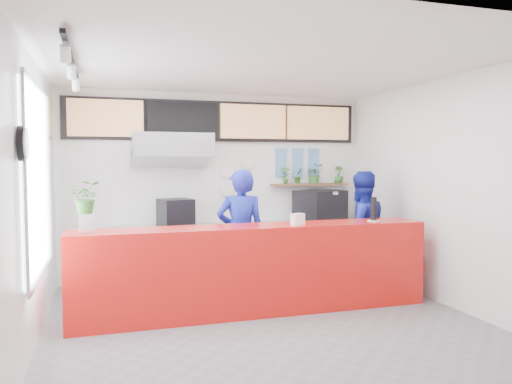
{
  "coord_description": "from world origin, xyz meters",
  "views": [
    {
      "loc": [
        -1.82,
        -5.51,
        1.9
      ],
      "look_at": [
        0.1,
        0.7,
        1.5
      ],
      "focal_mm": 35.0,
      "sensor_mm": 36.0,
      "label": 1
    }
  ],
  "objects": [
    {
      "name": "wall_clock_face",
      "position": [
        -2.43,
        -0.9,
        2.05
      ],
      "size": [
        0.02,
        0.26,
        0.26
      ],
      "primitive_type": "cylinder",
      "rotation": [
        0.0,
        1.57,
        0.0
      ],
      "color": "white",
      "rests_on": "wall_left"
    },
    {
      "name": "white_plate",
      "position": [
        1.64,
        0.36,
        1.11
      ],
      "size": [
        0.2,
        0.2,
        0.01
      ],
      "primitive_type": "cylinder",
      "rotation": [
        0.0,
        0.0,
        0.17
      ],
      "color": "white",
      "rests_on": "service_counter"
    },
    {
      "name": "photo_frame_b",
      "position": [
        1.4,
        2.48,
        2.0
      ],
      "size": [
        0.2,
        0.02,
        0.25
      ],
      "primitive_type": "cube",
      "color": "#598CBF",
      "rests_on": "wall_back"
    },
    {
      "name": "staff_right",
      "position": [
        1.83,
        1.05,
        0.88
      ],
      "size": [
        0.88,
        0.69,
        1.76
      ],
      "primitive_type": "imported",
      "rotation": [
        0.0,
        0.0,
        3.17
      ],
      "color": "navy",
      "rests_on": "ground"
    },
    {
      "name": "hood_lip",
      "position": [
        -0.8,
        2.15,
        1.95
      ],
      "size": [
        1.2,
        0.69,
        0.31
      ],
      "primitive_type": "cube",
      "rotation": [
        -0.35,
        0.0,
        0.0
      ],
      "color": "#B2B5BA",
      "rests_on": "ceiling"
    },
    {
      "name": "napkin_holder",
      "position": [
        0.53,
        0.3,
        1.17
      ],
      "size": [
        0.19,
        0.16,
        0.14
      ],
      "primitive_type": "cube",
      "rotation": [
        0.0,
        0.0,
        0.38
      ],
      "color": "white",
      "rests_on": "service_counter"
    },
    {
      "name": "cream_band",
      "position": [
        0.0,
        2.49,
        2.6
      ],
      "size": [
        5.0,
        0.02,
        0.8
      ],
      "primitive_type": "cube",
      "color": "beige",
      "rests_on": "wall_back"
    },
    {
      "name": "dec_plate_c",
      "position": [
        0.15,
        2.47,
        1.45
      ],
      "size": [
        0.24,
        0.03,
        0.24
      ],
      "primitive_type": "cylinder",
      "rotation": [
        1.57,
        0.0,
        0.0
      ],
      "color": "silver",
      "rests_on": "wall_back"
    },
    {
      "name": "extraction_hood",
      "position": [
        -0.8,
        2.15,
        2.15
      ],
      "size": [
        1.2,
        0.7,
        0.35
      ],
      "primitive_type": "cube",
      "color": "#B2B5BA",
      "rests_on": "ceiling"
    },
    {
      "name": "herb_d",
      "position": [
        2.14,
        2.4,
        1.67
      ],
      "size": [
        0.18,
        0.17,
        0.3
      ],
      "primitive_type": "imported",
      "rotation": [
        0.0,
        0.0,
        -0.11
      ],
      "color": "#2F6724",
      "rests_on": "herb_shelf"
    },
    {
      "name": "floor",
      "position": [
        0.0,
        0.0,
        0.0
      ],
      "size": [
        5.0,
        5.0,
        0.0
      ],
      "primitive_type": "plane",
      "color": "slate",
      "rests_on": "ground"
    },
    {
      "name": "staff_center",
      "position": [
        -0.03,
        0.97,
        0.9
      ],
      "size": [
        0.73,
        0.55,
        1.8
      ],
      "primitive_type": "imported",
      "rotation": [
        0.0,
        0.0,
        2.94
      ],
      "color": "navy",
      "rests_on": "ground"
    },
    {
      "name": "ceiling",
      "position": [
        0.0,
        0.0,
        3.0
      ],
      "size": [
        5.0,
        5.0,
        0.0
      ],
      "primitive_type": "plane",
      "rotation": [
        3.14,
        0.0,
        0.0
      ],
      "color": "silver"
    },
    {
      "name": "photo_frame_e",
      "position": [
        1.4,
        2.48,
        1.75
      ],
      "size": [
        0.2,
        0.02,
        0.25
      ],
      "primitive_type": "cube",
      "color": "#598CBF",
      "rests_on": "wall_back"
    },
    {
      "name": "service_counter",
      "position": [
        0.0,
        0.4,
        0.55
      ],
      "size": [
        4.5,
        0.6,
        1.1
      ],
      "primitive_type": "cube",
      "color": "red",
      "rests_on": "ground"
    },
    {
      "name": "herb_a",
      "position": [
        1.14,
        2.4,
        1.67
      ],
      "size": [
        0.18,
        0.15,
        0.3
      ],
      "primitive_type": "imported",
      "rotation": [
        0.0,
        0.0,
        -0.32
      ],
      "color": "#2F6724",
      "rests_on": "herb_shelf"
    },
    {
      "name": "window_frame",
      "position": [
        -2.45,
        0.3,
        1.7
      ],
      "size": [
        0.03,
        2.3,
        2.0
      ],
      "primitive_type": "cube",
      "color": "#B2B5BA",
      "rests_on": "wall_left"
    },
    {
      "name": "dec_plate_d",
      "position": [
        0.5,
        2.47,
        1.9
      ],
      "size": [
        0.24,
        0.03,
        0.24
      ],
      "primitive_type": "cylinder",
      "rotation": [
        1.57,
        0.0,
        0.0
      ],
      "color": "silver",
      "rests_on": "wall_back"
    },
    {
      "name": "photo_frame_a",
      "position": [
        1.1,
        2.48,
        2.0
      ],
      "size": [
        0.2,
        0.02,
        0.25
      ],
      "primitive_type": "cube",
      "color": "#598CBF",
      "rests_on": "wall_back"
    },
    {
      "name": "herb_c",
      "position": [
        1.69,
        2.4,
        1.69
      ],
      "size": [
        0.37,
        0.35,
        0.33
      ],
      "primitive_type": "imported",
      "rotation": [
        0.0,
        0.0,
        -0.39
      ],
      "color": "#2F6724",
      "rests_on": "herb_shelf"
    },
    {
      "name": "wall_right",
      "position": [
        2.5,
        0.0,
        1.5
      ],
      "size": [
        0.0,
        5.0,
        5.0
      ],
      "primitive_type": "plane",
      "rotation": [
        1.57,
        0.0,
        -1.57
      ],
      "color": "white",
      "rests_on": "ground"
    },
    {
      "name": "prep_bench",
      "position": [
        -0.8,
        2.2,
        0.45
      ],
      "size": [
        1.8,
        0.6,
        0.9
      ],
      "primitive_type": "cube",
      "color": "#B2B5BA",
      "rests_on": "ground"
    },
    {
      "name": "menu_board_far_left",
      "position": [
        -1.75,
        2.38,
        2.55
      ],
      "size": [
        1.1,
        0.1,
        0.55
      ],
      "primitive_type": "cube",
      "color": "tan",
      "rests_on": "wall_back"
    },
    {
      "name": "herb_shelf",
      "position": [
        1.6,
        2.4,
        1.5
      ],
      "size": [
        1.4,
        0.18,
        0.04
      ],
      "primitive_type": "cube",
      "color": "brown",
      "rests_on": "wall_back"
    },
    {
      "name": "herb_b",
      "position": [
        1.38,
        2.4,
        1.65
      ],
      "size": [
        0.18,
        0.16,
        0.27
      ],
      "primitive_type": "imported",
      "rotation": [
        0.0,
        0.0,
        0.29
      ],
      "color": "#2F6724",
      "rests_on": "herb_shelf"
    },
    {
      "name": "photo_frame_c",
      "position": [
        1.7,
        2.48,
        2.0
      ],
      "size": [
        0.2,
        0.02,
        0.25
      ],
      "primitive_type": "cube",
      "color": "#598CBF",
      "rests_on": "wall_back"
    },
    {
      "name": "pepper_mill",
      "position": [
        1.64,
        0.36,
        1.27
      ],
      "size": [
        0.09,
        0.09,
        0.31
      ],
      "primitive_type": "cylinder",
      "rotation": [
        0.0,
        0.0,
        -0.12
      ],
      "color": "black",
      "rests_on": "white_plate"
    },
    {
      "name": "photo_frame_f",
      "position": [
        1.7,
        2.48,
        1.75
      ],
      "size": [
        0.2,
        0.02,
        0.25
      ],
      "primitive_type": "cube",
      "color": "#598CBF",
      "rests_on": "wall_back"
    },
    {
      "name": "wall_left",
      "position": [
        -2.5,
        0.0,
        1.5
      ],
      "size": [
        0.0,
        5.0,
        5.0
      ],
      "primitive_type": "plane",
      "rotation": [
        1.57,
        0.0,
        1.57
      ],
      "color": "white",
      "rests_on": "ground"
    },
    {
      "name": "wall_back",
      "position": [
        0.0,
        2.5,
        1.5
      ],
      "size": [
        5.0,
        0.0,
        5.0
      ],
      "primitive_type": "plane",
      "rotation": [
        1.57,
        0.0,
        0.0
      ],
      "color": "white",
      "rests_on": "ground"
    },
    {
      "name": "espresso_tray",
      "position": [
        1.7,
        2.2,
        1.38
      ],
      "size": [
        0.67,
        0.58,
        0.05
      ],
      "primitive_type": "cube",
      "rotation": [
        0.0,
        0.0,
        -0.39
      ],
      "color": "#B4B7BC",
      "rests_on": "espresso_machine"
    },
    {
      "name": "menu_board_far_right",
      "position": [
        1.73,
        2.38,
        2.55
      ],
      "size": [
        1.1,
        0.1,
        0.55
      ],
      "primitive_type": "cube",
      "color": "tan",
      "rests_on": "wall_back"
    },
    {
      "name": "wall_clock_rim",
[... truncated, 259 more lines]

